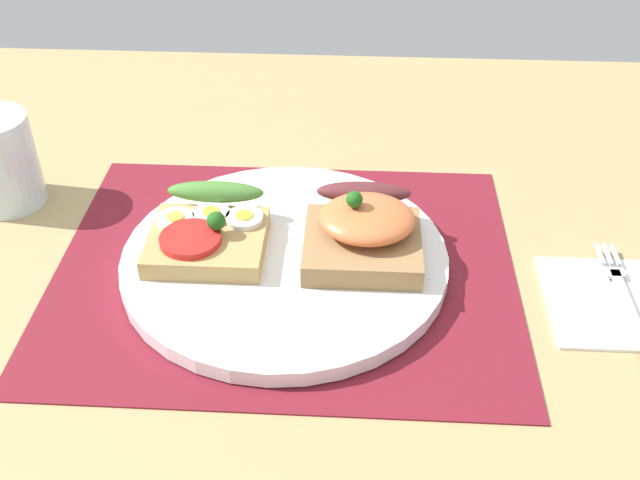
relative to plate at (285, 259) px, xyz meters
The scene contains 8 objects.
ground_plane 2.59cm from the plate, ahead, with size 120.00×90.00×3.20cm, color tan.
placemat 0.84cm from the plate, ahead, with size 39.26×32.06×0.30cm, color maroon.
plate is the anchor object (origin of this frame).
sandwich_egg_tomato 7.02cm from the plate, behind, with size 9.77×10.09×3.94cm.
sandwich_salmon 7.29cm from the plate, ahead, with size 9.75×10.50×5.76cm.
napkin 28.45cm from the plate, ahead, with size 13.22×11.05×0.60cm, color white.
fork 28.03cm from the plate, ahead, with size 1.62×14.81×0.32cm.
drinking_glass 29.16cm from the plate, 162.24° to the left, with size 6.89×6.89×8.98cm, color silver.
Camera 1 is at (5.77, -50.16, 41.37)cm, focal length 42.41 mm.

